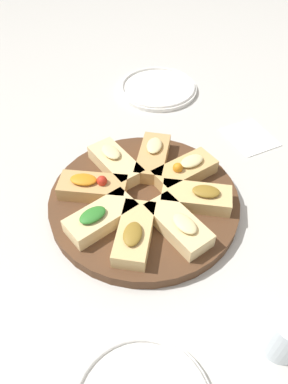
{
  "coord_description": "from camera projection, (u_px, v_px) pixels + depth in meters",
  "views": [
    {
      "loc": [
        -0.47,
        0.04,
        0.54
      ],
      "look_at": [
        0.0,
        0.0,
        0.04
      ],
      "focal_mm": 35.0,
      "sensor_mm": 36.0,
      "label": 1
    }
  ],
  "objects": [
    {
      "name": "serving_board",
      "position": [
        144.0,
        201.0,
        0.71
      ],
      "size": [
        0.36,
        0.36,
        0.02
      ],
      "primitive_type": "cylinder",
      "color": "#51331E",
      "rests_on": "ground_plane"
    },
    {
      "name": "napkin_stack",
      "position": [
        250.0,
        137.0,
        0.85
      ],
      "size": [
        0.14,
        0.13,
        0.0
      ],
      "primitive_type": "cube",
      "rotation": [
        0.0,
        0.0,
        0.36
      ],
      "color": "white",
      "rests_on": "ground_plane"
    },
    {
      "name": "focaccia_slice_2",
      "position": [
        115.0,
        163.0,
        0.74
      ],
      "size": [
        0.14,
        0.11,
        0.04
      ],
      "color": "#E5C689",
      "rests_on": "serving_board"
    },
    {
      "name": "ground_plane",
      "position": [
        144.0,
        205.0,
        0.72
      ],
      "size": [
        3.0,
        3.0,
        0.0
      ],
      "primitive_type": "plane",
      "color": "beige"
    },
    {
      "name": "focaccia_slice_6",
      "position": [
        178.0,
        225.0,
        0.64
      ],
      "size": [
        0.14,
        0.11,
        0.04
      ],
      "color": "#E5C689",
      "rests_on": "serving_board"
    },
    {
      "name": "focaccia_slice_3",
      "position": [
        93.0,
        187.0,
        0.7
      ],
      "size": [
        0.08,
        0.13,
        0.04
      ],
      "color": "tan",
      "rests_on": "serving_board"
    },
    {
      "name": "focaccia_slice_5",
      "position": [
        135.0,
        233.0,
        0.62
      ],
      "size": [
        0.14,
        0.08,
        0.04
      ],
      "color": "#DBB775",
      "rests_on": "serving_board"
    },
    {
      "name": "water_glass",
      "position": [
        286.0,
        332.0,
        0.51
      ],
      "size": [
        0.06,
        0.06,
        0.08
      ],
      "primitive_type": "cylinder",
      "color": "silver",
      "rests_on": "ground_plane"
    },
    {
      "name": "focaccia_slice_4",
      "position": [
        101.0,
        218.0,
        0.65
      ],
      "size": [
        0.12,
        0.13,
        0.04
      ],
      "color": "#E5C689",
      "rests_on": "serving_board"
    },
    {
      "name": "plate_right",
      "position": [
        158.0,
        88.0,
        0.99
      ],
      "size": [
        0.21,
        0.21,
        0.02
      ],
      "color": "white",
      "rests_on": "ground_plane"
    },
    {
      "name": "focaccia_slice_0",
      "position": [
        185.0,
        171.0,
        0.73
      ],
      "size": [
        0.11,
        0.14,
        0.04
      ],
      "color": "tan",
      "rests_on": "serving_board"
    },
    {
      "name": "focaccia_slice_1",
      "position": [
        153.0,
        157.0,
        0.75
      ],
      "size": [
        0.14,
        0.09,
        0.04
      ],
      "color": "tan",
      "rests_on": "serving_board"
    },
    {
      "name": "focaccia_slice_7",
      "position": [
        197.0,
        197.0,
        0.68
      ],
      "size": [
        0.08,
        0.13,
        0.04
      ],
      "color": "#DBB775",
      "rests_on": "serving_board"
    }
  ]
}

